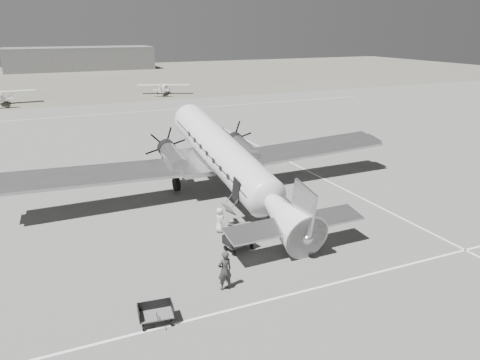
% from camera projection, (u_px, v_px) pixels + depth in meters
% --- Properties ---
extents(ground, '(260.00, 260.00, 0.00)m').
position_uv_depth(ground, '(191.00, 202.00, 34.53)').
color(ground, slate).
rests_on(ground, ground).
extents(taxi_line_near, '(60.00, 0.15, 0.01)m').
position_uv_depth(taxi_line_near, '(283.00, 296.00, 22.37)').
color(taxi_line_near, white).
rests_on(taxi_line_near, ground).
extents(taxi_line_right, '(0.15, 80.00, 0.01)m').
position_uv_depth(taxi_line_right, '(328.00, 181.00, 39.17)').
color(taxi_line_right, white).
rests_on(taxi_line_right, ground).
extents(taxi_line_horizon, '(90.00, 0.15, 0.01)m').
position_uv_depth(taxi_line_horizon, '(106.00, 114.00, 69.25)').
color(taxi_line_horizon, white).
rests_on(taxi_line_horizon, ground).
extents(grass_infield, '(260.00, 90.00, 0.01)m').
position_uv_depth(grass_infield, '(71.00, 78.00, 116.99)').
color(grass_infield, '#5D5B4F').
rests_on(grass_infield, ground).
extents(hangar_main, '(42.00, 14.00, 6.60)m').
position_uv_depth(hangar_main, '(80.00, 59.00, 139.59)').
color(hangar_main, '#5F5F5F').
rests_on(hangar_main, ground).
extents(dc3_airliner, '(31.58, 22.33, 5.91)m').
position_uv_depth(dc3_airliner, '(229.00, 162.00, 33.84)').
color(dc3_airliner, '#B5B5B7').
rests_on(dc3_airliner, ground).
extents(light_plane_left, '(12.27, 10.25, 2.41)m').
position_uv_depth(light_plane_left, '(0.00, 97.00, 77.18)').
color(light_plane_left, silver).
rests_on(light_plane_left, ground).
extents(light_plane_right, '(12.22, 11.20, 2.06)m').
position_uv_depth(light_plane_right, '(163.00, 89.00, 89.30)').
color(light_plane_right, silver).
rests_on(light_plane_right, ground).
extents(baggage_cart_near, '(1.97, 1.58, 0.98)m').
position_uv_depth(baggage_cart_near, '(239.00, 242.00, 26.91)').
color(baggage_cart_near, '#565656').
rests_on(baggage_cart_near, ground).
extents(baggage_cart_far, '(1.69, 1.27, 0.89)m').
position_uv_depth(baggage_cart_far, '(156.00, 314.00, 20.22)').
color(baggage_cart_far, '#565656').
rests_on(baggage_cart_far, ground).
extents(ground_crew, '(0.78, 0.54, 2.04)m').
position_uv_depth(ground_crew, '(225.00, 270.00, 22.72)').
color(ground_crew, '#2D2D2D').
rests_on(ground_crew, ground).
extents(ramp_agent, '(0.75, 0.87, 1.55)m').
position_uv_depth(ramp_agent, '(231.00, 231.00, 27.68)').
color(ramp_agent, silver).
rests_on(ramp_agent, ground).
extents(passenger, '(0.61, 0.85, 1.60)m').
position_uv_depth(passenger, '(220.00, 220.00, 29.20)').
color(passenger, silver).
rests_on(passenger, ground).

